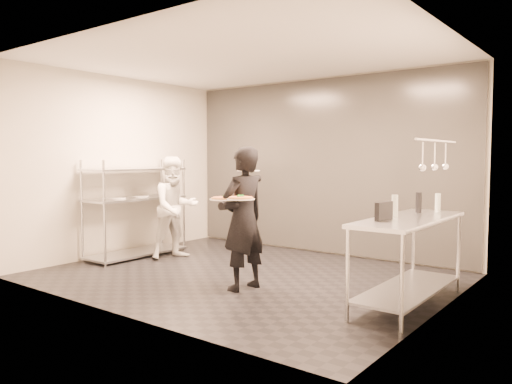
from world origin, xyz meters
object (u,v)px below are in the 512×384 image
Objects in this scene: pizza_plate_far at (241,198)px; salad_plate at (248,169)px; pass_rack at (136,207)px; prep_counter at (409,246)px; pos_monitor at (384,211)px; bottle_green at (395,206)px; chef at (175,208)px; bottle_clear at (438,202)px; waiter at (243,219)px; bottle_dark at (419,202)px; pizza_plate_near at (225,198)px.

pizza_plate_far is 1.11× the size of salad_plate.
pass_rack is 0.89× the size of prep_counter.
bottle_green reaches higher than pos_monitor.
chef reaches higher than pizza_plate_far.
waiter is at bearing -143.51° from bottle_clear.
pizza_plate_far is at bearing -139.74° from bottle_dark.
bottle_dark reaches higher than pizza_plate_far.
pass_rack reaches higher than pizza_plate_far.
bottle_dark is at bearing -68.23° from chef.
bottle_dark is at bearing 23.32° from salad_plate.
pos_monitor reaches higher than prep_counter.
pizza_plate_far is 2.27m from bottle_clear.
bottle_green is at bearing 100.22° from pos_monitor.
pizza_plate_near is at bearing -160.98° from pos_monitor.
bottle_clear is at bearing 68.52° from bottle_dark.
chef is 6.75× the size of bottle_dark.
bottle_dark is (1.68, 1.03, 0.21)m from waiter.
pizza_plate_far is at bearing -156.26° from pos_monitor.
pos_monitor is at bearing -81.97° from chef.
salad_plate is 1.09× the size of pos_monitor.
salad_plate is 1.80m from bottle_green.
bottle_clear is (0.15, 1.17, 0.01)m from pos_monitor.
chef reaches higher than bottle_dark.
pass_rack is at bearing 173.63° from salad_plate.
waiter reaches higher than pass_rack.
pizza_plate_far is at bearing -153.96° from prep_counter.
pizza_plate_near is 1.51× the size of bottle_green.
bottle_green is (1.63, 0.46, 0.21)m from waiter.
chef is 2.02m from salad_plate.
bottle_green is (-0.13, -0.07, 0.41)m from prep_counter.
pizza_plate_near reaches higher than pos_monitor.
pass_rack is 1.03× the size of chef.
waiter is at bearing 123.47° from pizza_plate_far.
pizza_plate_far reaches higher than pos_monitor.
pizza_plate_near is at bearing -90.41° from salad_plate.
bottle_green reaches higher than prep_counter.
bottle_dark is (-0.08, 0.50, 0.41)m from prep_counter.
bottle_clear is (1.79, 1.33, 0.19)m from waiter.
prep_counter is at bearing -80.70° from bottle_dark.
bottle_green is (1.76, 0.64, -0.03)m from pizza_plate_near.
pass_rack is at bearing 179.07° from bottle_green.
pos_monitor is 0.30m from bottle_green.
prep_counter is 8.83× the size of bottle_clear.
pass_rack is 5.81× the size of salad_plate.
pass_rack is 5.24× the size of pizza_plate_far.
pass_rack is at bearing 163.93° from pizza_plate_near.
bottle_green is (4.20, -0.07, 0.27)m from pass_rack.
waiter is 4.73× the size of pizza_plate_near.
pass_rack reaches higher than bottle_dark.
prep_counter is 5.13× the size of pizza_plate_near.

